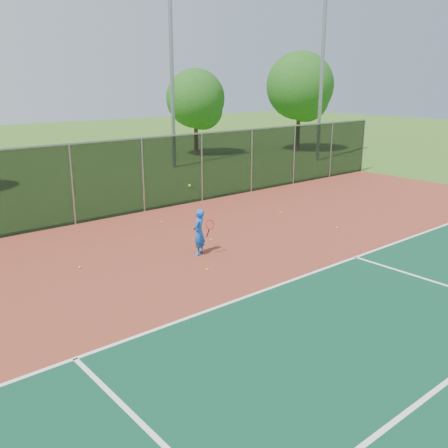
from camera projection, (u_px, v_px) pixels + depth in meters
name	position (u px, v px, depth m)	size (l,w,h in m)	color
ground	(411.00, 310.00, 11.75)	(120.00, 120.00, 0.00)	#34611B
court_apron	(342.00, 284.00, 13.22)	(30.00, 20.00, 0.02)	brown
fence_back	(143.00, 174.00, 20.16)	(30.00, 0.06, 3.03)	black
tennis_player	(199.00, 232.00, 15.28)	(0.62, 0.69, 2.23)	blue
practice_ball_0	(211.00, 240.00, 16.75)	(0.07, 0.07, 0.07)	#CBD719
practice_ball_1	(80.00, 267.00, 14.29)	(0.07, 0.07, 0.07)	#CBD719
practice_ball_2	(162.00, 222.00, 18.89)	(0.07, 0.07, 0.07)	#CBD719
practice_ball_4	(281.00, 212.00, 20.29)	(0.07, 0.07, 0.07)	#CBD719
practice_ball_5	(337.00, 228.00, 18.15)	(0.07, 0.07, 0.07)	#CBD719
practice_ball_7	(207.00, 270.00, 14.11)	(0.07, 0.07, 0.07)	#CBD719
floodlight_n	(171.00, 42.00, 29.24)	(0.90, 0.40, 13.29)	gray
floodlight_ne	(323.00, 45.00, 31.94)	(0.90, 0.40, 13.29)	gray
tree_back_mid	(197.00, 101.00, 35.27)	(4.15, 4.15, 6.09)	#372214
tree_back_right	(301.00, 89.00, 37.17)	(5.02, 5.02, 7.38)	#372214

